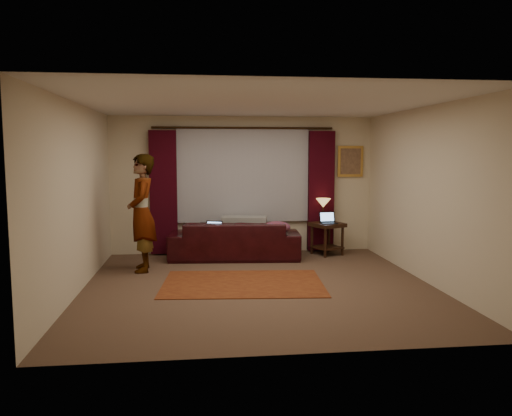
# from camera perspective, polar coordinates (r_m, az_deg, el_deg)

# --- Properties ---
(floor) EXTENTS (5.00, 5.00, 0.01)m
(floor) POSITION_cam_1_polar(r_m,az_deg,el_deg) (7.32, 0.31, -8.90)
(floor) COLOR brown
(floor) RESTS_ON ground
(ceiling) EXTENTS (5.00, 5.00, 0.02)m
(ceiling) POSITION_cam_1_polar(r_m,az_deg,el_deg) (7.09, 0.32, 11.85)
(ceiling) COLOR silver
(ceiling) RESTS_ON ground
(wall_back) EXTENTS (5.00, 0.02, 2.60)m
(wall_back) POSITION_cam_1_polar(r_m,az_deg,el_deg) (9.57, -1.49, 2.64)
(wall_back) COLOR beige
(wall_back) RESTS_ON ground
(wall_front) EXTENTS (5.00, 0.02, 2.60)m
(wall_front) POSITION_cam_1_polar(r_m,az_deg,el_deg) (4.63, 4.04, -1.38)
(wall_front) COLOR beige
(wall_front) RESTS_ON ground
(wall_left) EXTENTS (0.02, 5.00, 2.60)m
(wall_left) POSITION_cam_1_polar(r_m,az_deg,el_deg) (7.23, -19.77, 1.05)
(wall_left) COLOR beige
(wall_left) RESTS_ON ground
(wall_right) EXTENTS (0.02, 5.00, 2.60)m
(wall_right) POSITION_cam_1_polar(r_m,az_deg,el_deg) (7.79, 18.88, 1.44)
(wall_right) COLOR beige
(wall_right) RESTS_ON ground
(sheer_curtain) EXTENTS (2.50, 0.05, 1.80)m
(sheer_curtain) POSITION_cam_1_polar(r_m,az_deg,el_deg) (9.50, -1.46, 3.82)
(sheer_curtain) COLOR #A09FA7
(sheer_curtain) RESTS_ON wall_back
(drape_left) EXTENTS (0.50, 0.14, 2.30)m
(drape_left) POSITION_cam_1_polar(r_m,az_deg,el_deg) (9.45, -10.53, 1.76)
(drape_left) COLOR black
(drape_left) RESTS_ON floor
(drape_right) EXTENTS (0.50, 0.14, 2.30)m
(drape_right) POSITION_cam_1_polar(r_m,az_deg,el_deg) (9.72, 7.42, 1.93)
(drape_right) COLOR black
(drape_right) RESTS_ON floor
(curtain_rod) EXTENTS (0.04, 0.04, 3.40)m
(curtain_rod) POSITION_cam_1_polar(r_m,az_deg,el_deg) (9.45, -1.45, 9.14)
(curtain_rod) COLOR black
(curtain_rod) RESTS_ON wall_back
(picture_frame) EXTENTS (0.50, 0.04, 0.60)m
(picture_frame) POSITION_cam_1_polar(r_m,az_deg,el_deg) (9.93, 10.73, 5.26)
(picture_frame) COLOR gold
(picture_frame) RESTS_ON wall_back
(sofa) EXTENTS (2.42, 1.20, 0.95)m
(sofa) POSITION_cam_1_polar(r_m,az_deg,el_deg) (9.08, -2.46, -2.82)
(sofa) COLOR black
(sofa) RESTS_ON floor
(throw_blanket) EXTENTS (0.87, 0.47, 0.10)m
(throw_blanket) POSITION_cam_1_polar(r_m,az_deg,el_deg) (9.21, -1.35, 0.30)
(throw_blanket) COLOR gray
(throw_blanket) RESTS_ON sofa
(clothing_pile) EXTENTS (0.63, 0.56, 0.22)m
(clothing_pile) POSITION_cam_1_polar(r_m,az_deg,el_deg) (8.92, 2.34, -2.28)
(clothing_pile) COLOR brown
(clothing_pile) RESTS_ON sofa
(laptop_sofa) EXTENTS (0.40, 0.41, 0.22)m
(laptop_sofa) POSITION_cam_1_polar(r_m,az_deg,el_deg) (8.90, -5.03, -2.31)
(laptop_sofa) COLOR black
(laptop_sofa) RESTS_ON sofa
(area_rug) EXTENTS (2.46, 1.74, 0.01)m
(area_rug) POSITION_cam_1_polar(r_m,az_deg,el_deg) (7.42, -1.51, -8.60)
(area_rug) COLOR maroon
(area_rug) RESTS_ON floor
(end_table) EXTENTS (0.69, 0.69, 0.61)m
(end_table) POSITION_cam_1_polar(r_m,az_deg,el_deg) (9.51, 8.13, -3.49)
(end_table) COLOR black
(end_table) RESTS_ON floor
(tiffany_lamp) EXTENTS (0.40, 0.40, 0.45)m
(tiffany_lamp) POSITION_cam_1_polar(r_m,az_deg,el_deg) (9.52, 7.69, -0.27)
(tiffany_lamp) COLOR olive
(tiffany_lamp) RESTS_ON end_table
(laptop_table) EXTENTS (0.32, 0.34, 0.21)m
(laptop_table) POSITION_cam_1_polar(r_m,az_deg,el_deg) (9.36, 8.33, -1.12)
(laptop_table) COLOR black
(laptop_table) RESTS_ON end_table
(person) EXTENTS (0.62, 0.62, 1.90)m
(person) POSITION_cam_1_polar(r_m,az_deg,el_deg) (8.25, -12.92, -0.57)
(person) COLOR gray
(person) RESTS_ON floor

